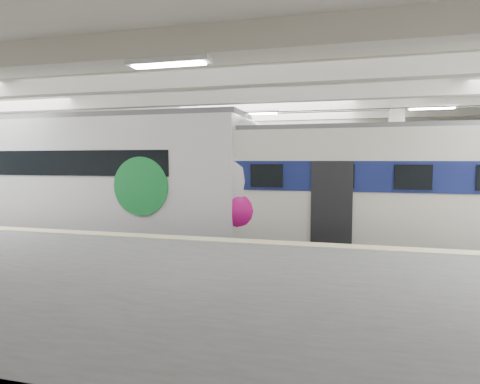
# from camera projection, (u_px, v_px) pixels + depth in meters

# --- Properties ---
(station_hall) EXTENTS (36.00, 24.00, 5.75)m
(station_hall) POSITION_uv_depth(u_px,v_px,m) (232.00, 157.00, 11.58)
(station_hall) COLOR black
(station_hall) RESTS_ON ground
(modern_emu) EXTENTS (14.89, 3.07, 4.75)m
(modern_emu) POSITION_uv_depth(u_px,v_px,m) (101.00, 182.00, 14.70)
(modern_emu) COLOR silver
(modern_emu) RESTS_ON ground
(older_rer) EXTENTS (12.62, 2.79, 4.20)m
(older_rer) POSITION_uv_depth(u_px,v_px,m) (440.00, 192.00, 11.86)
(older_rer) COLOR beige
(older_rer) RESTS_ON ground
(far_train) EXTENTS (12.68, 2.59, 4.10)m
(far_train) POSITION_uv_depth(u_px,v_px,m) (144.00, 180.00, 20.32)
(far_train) COLOR silver
(far_train) RESTS_ON ground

